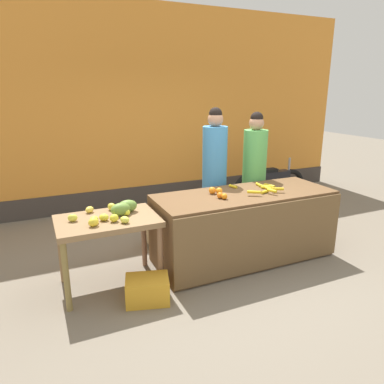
{
  "coord_description": "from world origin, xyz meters",
  "views": [
    {
      "loc": [
        -2.04,
        -3.61,
        2.12
      ],
      "look_at": [
        -0.35,
        0.15,
        0.92
      ],
      "focal_mm": 33.34,
      "sensor_mm": 36.0,
      "label": 1
    }
  ],
  "objects_px": {
    "vendor_woman_green_shirt": "(254,175)",
    "produce_crate": "(147,290)",
    "produce_sack": "(155,229)",
    "vendor_woman_blue_shirt": "(214,176)",
    "parked_motorcycle": "(270,184)"
  },
  "relations": [
    {
      "from": "parked_motorcycle",
      "to": "produce_crate",
      "type": "distance_m",
      "value": 3.74
    },
    {
      "from": "vendor_woman_blue_shirt",
      "to": "produce_sack",
      "type": "bearing_deg",
      "value": 173.29
    },
    {
      "from": "parked_motorcycle",
      "to": "produce_sack",
      "type": "distance_m",
      "value": 2.71
    },
    {
      "from": "vendor_woman_blue_shirt",
      "to": "produce_sack",
      "type": "xyz_separation_m",
      "value": [
        -0.86,
        0.1,
        -0.69
      ]
    },
    {
      "from": "vendor_woman_green_shirt",
      "to": "produce_crate",
      "type": "relative_size",
      "value": 4.13
    },
    {
      "from": "vendor_woman_green_shirt",
      "to": "produce_sack",
      "type": "bearing_deg",
      "value": 174.22
    },
    {
      "from": "vendor_woman_green_shirt",
      "to": "produce_crate",
      "type": "xyz_separation_m",
      "value": [
        -1.99,
        -1.09,
        -0.79
      ]
    },
    {
      "from": "produce_crate",
      "to": "produce_sack",
      "type": "height_order",
      "value": "produce_sack"
    },
    {
      "from": "vendor_woman_green_shirt",
      "to": "parked_motorcycle",
      "type": "relative_size",
      "value": 1.14
    },
    {
      "from": "vendor_woman_green_shirt",
      "to": "produce_crate",
      "type": "height_order",
      "value": "vendor_woman_green_shirt"
    },
    {
      "from": "parked_motorcycle",
      "to": "produce_crate",
      "type": "height_order",
      "value": "parked_motorcycle"
    },
    {
      "from": "vendor_woman_blue_shirt",
      "to": "produce_sack",
      "type": "distance_m",
      "value": 1.1
    },
    {
      "from": "vendor_woman_green_shirt",
      "to": "parked_motorcycle",
      "type": "bearing_deg",
      "value": 44.21
    },
    {
      "from": "vendor_woman_blue_shirt",
      "to": "produce_crate",
      "type": "distance_m",
      "value": 1.96
    },
    {
      "from": "vendor_woman_blue_shirt",
      "to": "produce_crate",
      "type": "bearing_deg",
      "value": -140.1
    }
  ]
}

